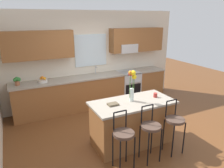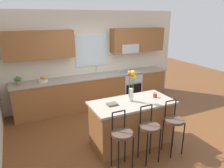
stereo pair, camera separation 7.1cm
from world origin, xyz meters
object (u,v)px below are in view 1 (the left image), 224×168
object	(u,v)px
bar_stool_near	(123,136)
bar_stool_far	(175,122)
bar_stool_middle	(151,129)
fruit_bowl_oranges	(43,80)
kitchen_island	(132,122)
potted_plant_small	(17,81)
oven_range	(128,86)
flower_vase	(132,84)
mug_ceramic	(155,95)
cookbook	(113,104)

from	to	relation	value
bar_stool_near	bar_stool_far	world-z (taller)	same
bar_stool_middle	fruit_bowl_oranges	size ratio (longest dim) A/B	4.34
kitchen_island	potted_plant_small	distance (m)	2.97
bar_stool_middle	bar_stool_near	bearing A→B (deg)	180.00
bar_stool_middle	oven_range	bearing A→B (deg)	67.14
oven_range	bar_stool_far	world-z (taller)	bar_stool_far
flower_vase	fruit_bowl_oranges	xyz separation A→B (m)	(-1.39, 2.09, -0.32)
bar_stool_middle	mug_ceramic	bearing A→B (deg)	48.50
oven_range	bar_stool_middle	xyz separation A→B (m)	(-1.15, -2.73, 0.18)
cookbook	fruit_bowl_oranges	xyz separation A→B (m)	(-0.96, 2.11, 0.03)
bar_stool_far	fruit_bowl_oranges	size ratio (longest dim) A/B	4.34
mug_ceramic	fruit_bowl_oranges	size ratio (longest dim) A/B	0.37
bar_stool_near	potted_plant_small	world-z (taller)	potted_plant_small
kitchen_island	cookbook	distance (m)	0.64
oven_range	flower_vase	size ratio (longest dim) A/B	1.46
bar_stool_near	cookbook	world-z (taller)	bar_stool_near
bar_stool_middle	fruit_bowl_oranges	distance (m)	3.11
mug_ceramic	kitchen_island	bearing A→B (deg)	-179.46
bar_stool_near	cookbook	distance (m)	0.73
oven_range	cookbook	xyz separation A→B (m)	(-1.58, -2.09, 0.48)
cookbook	bar_stool_near	bearing A→B (deg)	-101.03
oven_range	kitchen_island	distance (m)	2.41
bar_stool_middle	flower_vase	world-z (taller)	flower_vase
bar_stool_far	mug_ceramic	size ratio (longest dim) A/B	11.58
bar_stool_far	mug_ceramic	bearing A→B (deg)	89.73
bar_stool_near	mug_ceramic	size ratio (longest dim) A/B	11.58
flower_vase	kitchen_island	bearing A→B (deg)	-93.86
bar_stool_middle	potted_plant_small	bearing A→B (deg)	125.70
bar_stool_middle	cookbook	size ratio (longest dim) A/B	5.21
oven_range	fruit_bowl_oranges	size ratio (longest dim) A/B	3.83
oven_range	kitchen_island	size ratio (longest dim) A/B	0.55
flower_vase	cookbook	distance (m)	0.55
fruit_bowl_oranges	potted_plant_small	xyz separation A→B (m)	(-0.60, -0.00, 0.07)
kitchen_island	cookbook	size ratio (longest dim) A/B	8.34
bar_stool_near	flower_vase	bearing A→B (deg)	50.44
mug_ceramic	potted_plant_small	bearing A→B (deg)	139.92
bar_stool_near	potted_plant_small	xyz separation A→B (m)	(-1.43, 2.76, 0.40)
mug_ceramic	cookbook	size ratio (longest dim) A/B	0.45
bar_stool_far	potted_plant_small	distance (m)	3.77
oven_range	bar_stool_far	xyz separation A→B (m)	(-0.60, -2.73, 0.18)
mug_ceramic	cookbook	xyz separation A→B (m)	(-0.98, 0.02, -0.03)
cookbook	kitchen_island	bearing A→B (deg)	-3.86
bar_stool_near	bar_stool_far	bearing A→B (deg)	0.00
bar_stool_near	flower_vase	size ratio (longest dim) A/B	1.65
bar_stool_near	mug_ceramic	bearing A→B (deg)	29.54
kitchen_island	potted_plant_small	size ratio (longest dim) A/B	7.72
mug_ceramic	fruit_bowl_oranges	bearing A→B (deg)	132.24
fruit_bowl_oranges	flower_vase	bearing A→B (deg)	-56.39
bar_stool_near	kitchen_island	bearing A→B (deg)	48.41
kitchen_island	bar_stool_middle	xyz separation A→B (m)	(0.00, -0.62, 0.17)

